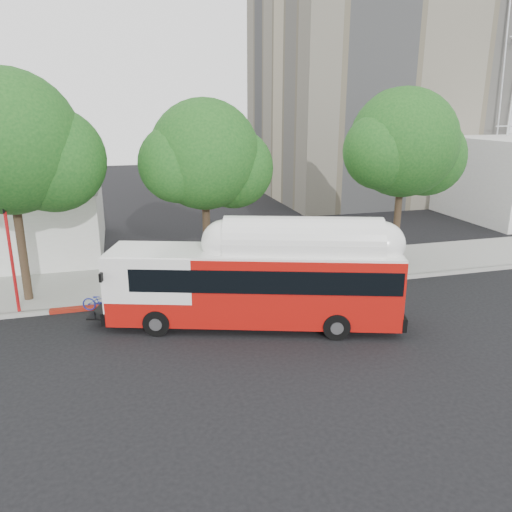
{
  "coord_description": "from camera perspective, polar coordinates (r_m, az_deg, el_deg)",
  "views": [
    {
      "loc": [
        -4.83,
        -16.73,
        8.16
      ],
      "look_at": [
        0.6,
        3.0,
        2.05
      ],
      "focal_mm": 35.0,
      "sensor_mm": 36.0,
      "label": 1
    }
  ],
  "objects": [
    {
      "name": "street_tree_right",
      "position": [
        26.79,
        17.22,
        11.82
      ],
      "size": [
        6.21,
        5.4,
        9.18
      ],
      "color": "#2D2116",
      "rests_on": "ground"
    },
    {
      "name": "street_tree_mid",
      "position": [
        23.29,
        -4.93,
        11.0
      ],
      "size": [
        5.75,
        5.0,
        8.62
      ],
      "color": "#2D2116",
      "rests_on": "ground"
    },
    {
      "name": "street_tree_left",
      "position": [
        22.64,
        -25.26,
        11.14
      ],
      "size": [
        6.67,
        5.8,
        9.74
      ],
      "color": "#2D2116",
      "rests_on": "ground"
    },
    {
      "name": "transit_bus",
      "position": [
        19.06,
        -0.04,
        -3.43
      ],
      "size": [
        11.81,
        5.65,
        3.48
      ],
      "rotation": [
        0.0,
        0.0,
        -0.32
      ],
      "color": "#AA100B",
      "rests_on": "ground"
    },
    {
      "name": "red_curb_segment",
      "position": [
        22.23,
        -9.65,
        -4.95
      ],
      "size": [
        10.0,
        0.32,
        0.16
      ],
      "primitive_type": "cube",
      "color": "maroon",
      "rests_on": "ground"
    },
    {
      "name": "sidewalk",
      "position": [
        25.06,
        -3.46,
        -2.23
      ],
      "size": [
        60.0,
        5.0,
        0.15
      ],
      "primitive_type": "cube",
      "color": "gray",
      "rests_on": "ground"
    },
    {
      "name": "curb_strip",
      "position": [
        22.67,
        -2.08,
        -4.28
      ],
      "size": [
        60.0,
        0.3,
        0.15
      ],
      "primitive_type": "cube",
      "color": "gray",
      "rests_on": "ground"
    },
    {
      "name": "signal_pole",
      "position": [
        22.07,
        -26.13,
        -0.46
      ],
      "size": [
        0.13,
        0.43,
        4.53
      ],
      "color": "red",
      "rests_on": "ground"
    },
    {
      "name": "ground",
      "position": [
        19.23,
        0.65,
        -8.49
      ],
      "size": [
        120.0,
        120.0,
        0.0
      ],
      "primitive_type": "plane",
      "color": "black",
      "rests_on": "ground"
    }
  ]
}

